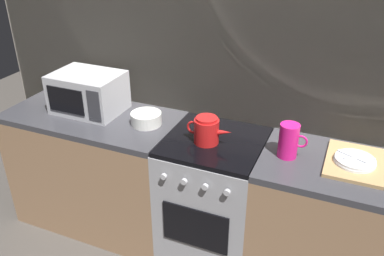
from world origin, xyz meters
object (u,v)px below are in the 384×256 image
object	(u,v)px
microwave	(88,92)
kettle	(207,130)
mixing_bowl	(146,119)
dish_pile	(354,162)
stove_unit	(213,199)
pitcher	(289,141)

from	to	relation	value
microwave	kettle	size ratio (longest dim) A/B	1.62
mixing_bowl	dish_pile	xyz separation A→B (m)	(1.28, 0.02, -0.02)
dish_pile	microwave	bearing A→B (deg)	179.48
microwave	dish_pile	bearing A→B (deg)	-0.52
stove_unit	dish_pile	xyz separation A→B (m)	(0.80, 0.04, 0.47)
mixing_bowl	pitcher	distance (m)	0.93
pitcher	dish_pile	size ratio (longest dim) A/B	0.50
mixing_bowl	pitcher	size ratio (longest dim) A/B	1.00
mixing_bowl	pitcher	xyz separation A→B (m)	(0.92, -0.04, 0.06)
stove_unit	mixing_bowl	xyz separation A→B (m)	(-0.48, 0.02, 0.49)
kettle	pitcher	bearing A→B (deg)	3.69
stove_unit	pitcher	xyz separation A→B (m)	(0.44, -0.01, 0.55)
stove_unit	microwave	distance (m)	1.11
microwave	kettle	distance (m)	0.92
stove_unit	pitcher	size ratio (longest dim) A/B	4.50
mixing_bowl	dish_pile	distance (m)	1.28
kettle	mixing_bowl	size ratio (longest dim) A/B	1.42
kettle	dish_pile	size ratio (longest dim) A/B	0.71
dish_pile	pitcher	bearing A→B (deg)	-171.27
dish_pile	kettle	bearing A→B (deg)	-174.15
stove_unit	pitcher	distance (m)	0.71
mixing_bowl	dish_pile	size ratio (longest dim) A/B	0.50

